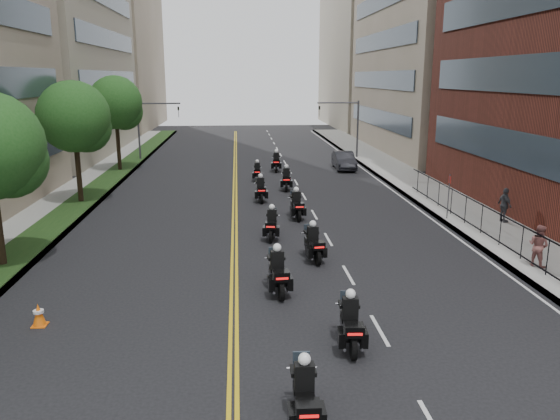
# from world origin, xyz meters

# --- Properties ---
(sidewalk_right) EXTENTS (4.00, 90.00, 0.15)m
(sidewalk_right) POSITION_xyz_m (12.00, 25.00, 0.07)
(sidewalk_right) COLOR gray
(sidewalk_right) RESTS_ON ground
(sidewalk_left) EXTENTS (4.00, 90.00, 0.15)m
(sidewalk_left) POSITION_xyz_m (-12.00, 25.00, 0.07)
(sidewalk_left) COLOR gray
(sidewalk_left) RESTS_ON ground
(grass_strip) EXTENTS (2.00, 90.00, 0.04)m
(grass_strip) POSITION_xyz_m (-11.20, 25.00, 0.17)
(grass_strip) COLOR #143613
(grass_strip) RESTS_ON sidewalk_left
(building_right_tan) EXTENTS (15.11, 28.00, 30.00)m
(building_right_tan) POSITION_xyz_m (21.48, 48.00, 15.00)
(building_right_tan) COLOR gray
(building_right_tan) RESTS_ON ground
(building_right_far) EXTENTS (15.00, 28.00, 26.00)m
(building_right_far) POSITION_xyz_m (21.50, 78.00, 13.00)
(building_right_far) COLOR #A09981
(building_right_far) RESTS_ON ground
(building_left_far) EXTENTS (16.00, 28.00, 26.00)m
(building_left_far) POSITION_xyz_m (-22.00, 78.00, 13.00)
(building_left_far) COLOR gray
(building_left_far) RESTS_ON ground
(iron_fence) EXTENTS (0.05, 28.00, 1.50)m
(iron_fence) POSITION_xyz_m (11.00, 12.00, 0.90)
(iron_fence) COLOR black
(iron_fence) RESTS_ON sidewalk_right
(street_trees) EXTENTS (4.40, 38.40, 7.98)m
(street_trees) POSITION_xyz_m (-11.05, 18.61, 5.13)
(street_trees) COLOR #2F2314
(street_trees) RESTS_ON ground
(traffic_signal_right) EXTENTS (4.09, 0.20, 5.60)m
(traffic_signal_right) POSITION_xyz_m (9.54, 42.00, 3.70)
(traffic_signal_right) COLOR #3F3F44
(traffic_signal_right) RESTS_ON ground
(traffic_signal_left) EXTENTS (4.09, 0.20, 5.60)m
(traffic_signal_left) POSITION_xyz_m (-9.54, 42.00, 3.70)
(traffic_signal_left) COLOR #3F3F44
(traffic_signal_left) RESTS_ON ground
(motorcycle_0) EXTENTS (0.55, 2.37, 1.75)m
(motorcycle_0) POSITION_xyz_m (0.22, 0.38, 0.69)
(motorcycle_0) COLOR black
(motorcycle_0) RESTS_ON ground
(motorcycle_1) EXTENTS (0.63, 2.42, 1.78)m
(motorcycle_1) POSITION_xyz_m (2.03, 4.02, 0.70)
(motorcycle_1) COLOR black
(motorcycle_1) RESTS_ON ground
(motorcycle_2) EXTENTS (0.66, 2.53, 1.86)m
(motorcycle_2) POSITION_xyz_m (0.19, 8.41, 0.74)
(motorcycle_2) COLOR black
(motorcycle_2) RESTS_ON ground
(motorcycle_3) EXTENTS (0.70, 2.38, 1.76)m
(motorcycle_3) POSITION_xyz_m (2.03, 11.99, 0.70)
(motorcycle_3) COLOR black
(motorcycle_3) RESTS_ON ground
(motorcycle_4) EXTENTS (0.69, 2.34, 1.73)m
(motorcycle_4) POSITION_xyz_m (0.41, 15.40, 0.68)
(motorcycle_4) COLOR black
(motorcycle_4) RESTS_ON ground
(motorcycle_5) EXTENTS (0.61, 2.44, 1.80)m
(motorcycle_5) POSITION_xyz_m (2.07, 19.23, 0.71)
(motorcycle_5) COLOR black
(motorcycle_5) RESTS_ON ground
(motorcycle_6) EXTENTS (0.56, 2.42, 1.79)m
(motorcycle_6) POSITION_xyz_m (0.23, 23.82, 0.71)
(motorcycle_6) COLOR black
(motorcycle_6) RESTS_ON ground
(motorcycle_7) EXTENTS (0.65, 2.45, 1.81)m
(motorcycle_7) POSITION_xyz_m (2.21, 27.30, 0.72)
(motorcycle_7) COLOR black
(motorcycle_7) RESTS_ON ground
(motorcycle_8) EXTENTS (0.51, 2.18, 1.61)m
(motorcycle_8) POSITION_xyz_m (0.28, 31.04, 0.63)
(motorcycle_8) COLOR black
(motorcycle_8) RESTS_ON ground
(motorcycle_9) EXTENTS (0.65, 2.51, 1.85)m
(motorcycle_9) POSITION_xyz_m (2.06, 35.18, 0.73)
(motorcycle_9) COLOR black
(motorcycle_9) RESTS_ON ground
(parked_sedan) EXTENTS (1.75, 4.66, 1.52)m
(parked_sedan) POSITION_xyz_m (8.00, 35.76, 0.76)
(parked_sedan) COLOR black
(parked_sedan) RESTS_ON ground
(pedestrian_b) EXTENTS (1.02, 1.09, 1.78)m
(pedestrian_b) POSITION_xyz_m (11.20, 10.06, 1.04)
(pedestrian_b) COLOR brown
(pedestrian_b) RESTS_ON sidewalk_right
(pedestrian_c) EXTENTS (0.60, 1.15, 1.88)m
(pedestrian_c) POSITION_xyz_m (13.18, 17.03, 1.09)
(pedestrian_c) COLOR #3A3B41
(pedestrian_c) RESTS_ON sidewalk_right
(traffic_cone) EXTENTS (0.46, 0.46, 0.76)m
(traffic_cone) POSITION_xyz_m (-7.74, 6.20, 0.37)
(traffic_cone) COLOR orange
(traffic_cone) RESTS_ON ground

